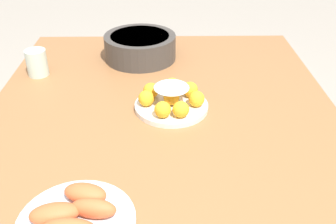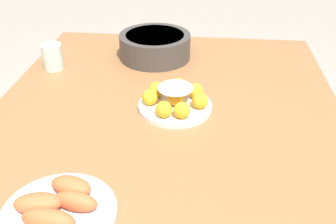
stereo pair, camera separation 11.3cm
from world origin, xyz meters
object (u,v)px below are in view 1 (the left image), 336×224
(serving_bowl, at_px, (141,46))
(seafood_platter, at_px, (76,217))
(dining_table, at_px, (164,163))
(cake_plate, at_px, (172,100))
(cup_far, at_px, (37,63))

(serving_bowl, relative_size, seafood_platter, 1.11)
(dining_table, distance_m, seafood_platter, 0.36)
(dining_table, bearing_deg, serving_bowl, 8.72)
(cake_plate, height_order, seafood_platter, cake_plate)
(cake_plate, height_order, serving_bowl, serving_bowl)
(seafood_platter, bearing_deg, dining_table, -31.53)
(serving_bowl, bearing_deg, cake_plate, -163.70)
(cake_plate, xyz_separation_m, cup_far, (0.24, 0.47, 0.02))
(serving_bowl, relative_size, cup_far, 2.90)
(seafood_platter, distance_m, cup_far, 0.76)
(seafood_platter, bearing_deg, serving_bowl, -6.47)
(cup_far, bearing_deg, seafood_platter, -159.57)
(dining_table, xyz_separation_m, cup_far, (0.42, 0.45, 0.12))
(dining_table, distance_m, cup_far, 0.62)
(serving_bowl, xyz_separation_m, cup_far, (-0.14, 0.36, -0.00))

